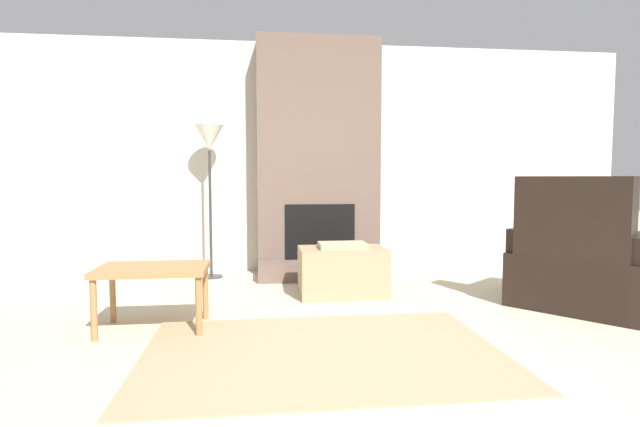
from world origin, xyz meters
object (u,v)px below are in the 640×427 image
at_px(ottoman, 342,271).
at_px(floor_lamp_left, 209,147).
at_px(armchair, 581,269).
at_px(side_table, 153,274).

distance_m(ottoman, floor_lamp_left, 1.98).
xyz_separation_m(armchair, floor_lamp_left, (-3.14, 1.66, 1.08)).
height_order(side_table, floor_lamp_left, floor_lamp_left).
xyz_separation_m(ottoman, armchair, (1.87, -0.69, 0.10)).
bearing_deg(armchair, ottoman, 30.80).
xyz_separation_m(side_table, floor_lamp_left, (0.23, 1.82, 1.00)).
bearing_deg(side_table, armchair, 2.76).
bearing_deg(armchair, floor_lamp_left, 23.12).
height_order(armchair, floor_lamp_left, floor_lamp_left).
bearing_deg(side_table, floor_lamp_left, 82.75).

